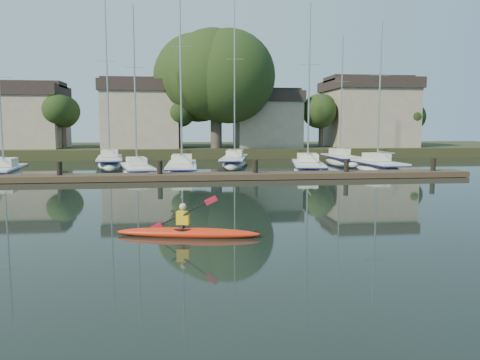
{
  "coord_description": "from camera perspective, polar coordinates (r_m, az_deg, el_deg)",
  "views": [
    {
      "loc": [
        -1.54,
        -15.27,
        3.29
      ],
      "look_at": [
        0.67,
        2.92,
        1.2
      ],
      "focal_mm": 35.0,
      "sensor_mm": 36.0,
      "label": 1
    }
  ],
  "objects": [
    {
      "name": "sailboat_4",
      "position": [
        37.47,
        16.5,
        0.89
      ],
      "size": [
        2.48,
        7.43,
        12.51
      ],
      "rotation": [
        0.0,
        0.0,
        0.04
      ],
      "color": "silver",
      "rests_on": "ground"
    },
    {
      "name": "sailboat_6",
      "position": [
        42.19,
        -0.69,
        1.78
      ],
      "size": [
        3.9,
        10.18,
        15.85
      ],
      "rotation": [
        0.0,
        0.0,
        -0.19
      ],
      "color": "silver",
      "rests_on": "ground"
    },
    {
      "name": "sailboat_7",
      "position": [
        45.18,
        12.18,
        1.94
      ],
      "size": [
        2.24,
        8.11,
        13.03
      ],
      "rotation": [
        0.0,
        0.0,
        -0.01
      ],
      "color": "silver",
      "rests_on": "ground"
    },
    {
      "name": "sailboat_1",
      "position": [
        33.99,
        -12.4,
        0.5
      ],
      "size": [
        3.46,
        8.06,
        12.81
      ],
      "rotation": [
        0.0,
        0.0,
        0.2
      ],
      "color": "silver",
      "rests_on": "ground"
    },
    {
      "name": "kayak",
      "position": [
        14.26,
        -6.46,
        -6.17
      ],
      "size": [
        4.44,
        1.47,
        1.41
      ],
      "rotation": [
        0.0,
        0.0,
        -0.2
      ],
      "color": "red",
      "rests_on": "ground"
    },
    {
      "name": "sailboat_0",
      "position": [
        35.42,
        -26.86,
        0.17
      ],
      "size": [
        2.77,
        7.42,
        11.51
      ],
      "rotation": [
        0.0,
        0.0,
        0.1
      ],
      "color": "silver",
      "rests_on": "ground"
    },
    {
      "name": "dock",
      "position": [
        29.47,
        -3.89,
        0.48
      ],
      "size": [
        34.0,
        2.0,
        1.8
      ],
      "color": "#443526",
      "rests_on": "ground"
    },
    {
      "name": "shore",
      "position": [
        55.65,
        -3.7,
        6.43
      ],
      "size": [
        90.0,
        25.25,
        12.75
      ],
      "color": "#2A371B",
      "rests_on": "ground"
    },
    {
      "name": "sailboat_2",
      "position": [
        34.35,
        -7.09,
        0.64
      ],
      "size": [
        2.4,
        9.38,
        15.45
      ],
      "rotation": [
        0.0,
        0.0,
        -0.02
      ],
      "color": "silver",
      "rests_on": "ground"
    },
    {
      "name": "sailboat_3",
      "position": [
        35.48,
        8.26,
        0.79
      ],
      "size": [
        3.81,
        8.73,
        13.64
      ],
      "rotation": [
        0.0,
        0.0,
        -0.19
      ],
      "color": "silver",
      "rests_on": "ground"
    },
    {
      "name": "ground",
      "position": [
        15.7,
        -1.14,
        -5.59
      ],
      "size": [
        160.0,
        160.0,
        0.0
      ],
      "primitive_type": "plane",
      "color": "black",
      "rests_on": "ground"
    },
    {
      "name": "sailboat_5",
      "position": [
        42.77,
        -15.58,
        1.6
      ],
      "size": [
        3.38,
        9.49,
        15.37
      ],
      "rotation": [
        0.0,
        0.0,
        0.13
      ],
      "color": "silver",
      "rests_on": "ground"
    }
  ]
}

